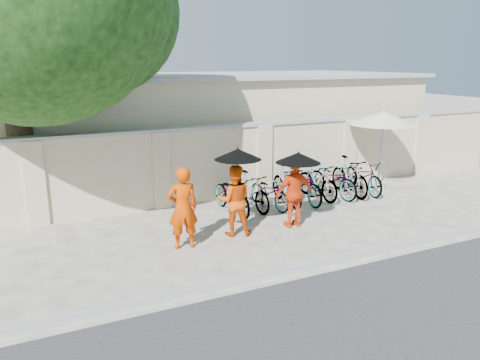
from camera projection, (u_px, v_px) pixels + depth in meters
name	position (u px, v px, depth m)	size (l,w,h in m)	color
ground	(249.00, 241.00, 10.03)	(80.00, 80.00, 0.00)	beige
kerb	(291.00, 270.00, 8.53)	(40.00, 0.16, 0.12)	#969696
compound_wall	(230.00, 163.00, 13.00)	(20.00, 0.30, 2.00)	beige
building_behind	(211.00, 123.00, 16.59)	(14.00, 6.00, 3.20)	beige
monk_left	(183.00, 208.00, 9.49)	(0.63, 0.41, 1.71)	#CC3800
monk_center	(234.00, 200.00, 10.25)	(0.77, 0.60, 1.58)	#D34506
parasol_center	(238.00, 154.00, 9.94)	(1.01, 1.01, 1.05)	black
monk_right	(294.00, 193.00, 10.74)	(0.94, 0.39, 1.60)	#ED3F0F
parasol_right	(298.00, 158.00, 10.47)	(1.02, 1.02, 0.87)	black
patio_umbrella	(383.00, 119.00, 13.82)	(2.15, 2.15, 2.32)	#969696
bike_0	(232.00, 195.00, 11.80)	(0.64, 1.83, 0.96)	gray
bike_1	(251.00, 191.00, 12.03)	(0.47, 1.66, 1.00)	gray
bike_2	(269.00, 192.00, 12.24)	(0.57, 1.63, 0.86)	gray
bike_3	(287.00, 185.00, 12.45)	(0.51, 1.80, 1.08)	gray
bike_4	(302.00, 184.00, 12.74)	(0.67, 1.93, 1.01)	gray
bike_5	(317.00, 181.00, 13.01)	(0.49, 1.73, 1.04)	gray
bike_6	(333.00, 179.00, 13.25)	(0.66, 1.90, 1.00)	gray
bike_7	(349.00, 176.00, 13.39)	(0.52, 1.84, 1.10)	gray
bike_8	(363.00, 176.00, 13.65)	(0.66, 1.89, 0.99)	gray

